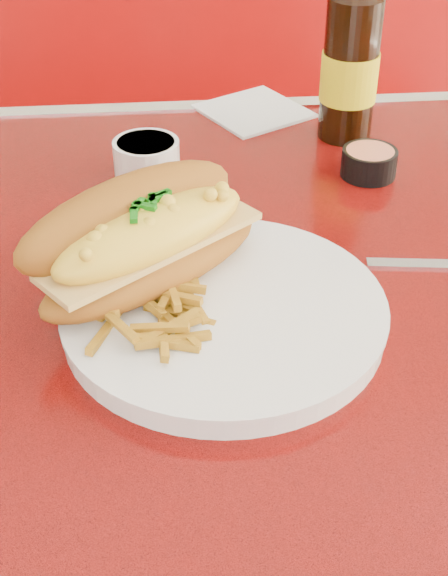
{
  "coord_description": "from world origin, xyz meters",
  "views": [
    {
      "loc": [
        -0.05,
        -0.68,
        1.23
      ],
      "look_at": [
        0.0,
        -0.1,
        0.81
      ],
      "focal_mm": 50.0,
      "sensor_mm": 36.0,
      "label": 1
    }
  ],
  "objects": [
    {
      "name": "paper_napkin",
      "position": [
        0.09,
        0.37,
        0.77
      ],
      "size": [
        0.18,
        0.18,
        0.0
      ],
      "primitive_type": "cube",
      "rotation": [
        0.0,
        0.0,
        0.51
      ],
      "color": "silver",
      "rests_on": "diner_table"
    },
    {
      "name": "fork",
      "position": [
        -0.02,
        -0.1,
        0.79
      ],
      "size": [
        0.08,
        0.13,
        0.0
      ],
      "rotation": [
        0.0,
        0.0,
        2.05
      ],
      "color": "silver",
      "rests_on": "dinner_plate"
    },
    {
      "name": "dinner_plate",
      "position": [
        0.0,
        -0.1,
        0.78
      ],
      "size": [
        0.35,
        0.35,
        0.02
      ],
      "rotation": [
        0.0,
        0.0,
        0.18
      ],
      "color": "white",
      "rests_on": "diner_table"
    },
    {
      "name": "mac_hoagie",
      "position": [
        -0.07,
        -0.05,
        0.84
      ],
      "size": [
        0.27,
        0.24,
        0.11
      ],
      "rotation": [
        0.0,
        0.0,
        0.65
      ],
      "color": "#9D5C19",
      "rests_on": "dinner_plate"
    },
    {
      "name": "fries_pile",
      "position": [
        -0.07,
        -0.11,
        0.8
      ],
      "size": [
        0.12,
        0.12,
        0.03
      ],
      "primitive_type": null,
      "rotation": [
        0.0,
        0.0,
        -0.4
      ],
      "color": "gold",
      "rests_on": "dinner_plate"
    },
    {
      "name": "diner_table",
      "position": [
        0.0,
        0.0,
        0.61
      ],
      "size": [
        1.23,
        0.83,
        0.77
      ],
      "color": "red",
      "rests_on": "ground"
    },
    {
      "name": "gravy_ramekin",
      "position": [
        -0.06,
        0.2,
        0.79
      ],
      "size": [
        0.1,
        0.1,
        0.04
      ],
      "rotation": [
        0.0,
        0.0,
        0.37
      ],
      "color": "white",
      "rests_on": "diner_table"
    },
    {
      "name": "booth_bench_far",
      "position": [
        0.0,
        0.81,
        0.29
      ],
      "size": [
        1.2,
        0.51,
        0.9
      ],
      "color": "#9C0B0A",
      "rests_on": "ground"
    },
    {
      "name": "beer_bottle",
      "position": [
        0.2,
        0.29,
        0.88
      ],
      "size": [
        0.09,
        0.09,
        0.29
      ],
      "rotation": [
        0.0,
        0.0,
        -0.19
      ],
      "color": "black",
      "rests_on": "diner_table"
    },
    {
      "name": "sauce_cup_right",
      "position": [
        0.2,
        0.17,
        0.79
      ],
      "size": [
        0.07,
        0.07,
        0.03
      ],
      "rotation": [
        0.0,
        0.0,
        -0.11
      ],
      "color": "black",
      "rests_on": "diner_table"
    }
  ]
}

